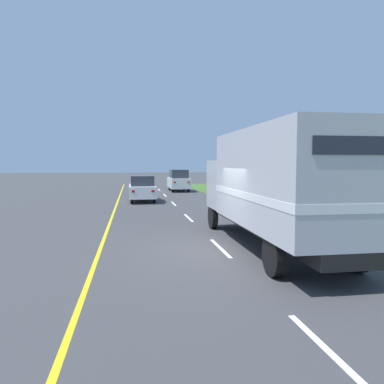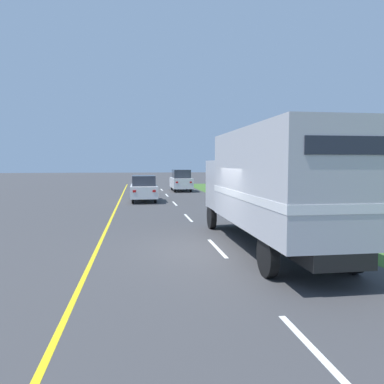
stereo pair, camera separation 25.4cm
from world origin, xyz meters
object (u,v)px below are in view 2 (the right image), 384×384
object	(u,v)px
lead_car_white	(144,188)
horse_trailer_truck	(273,184)
roadside_tree_far	(271,160)
lead_car_white_ahead	(181,180)
highway_sign	(361,184)
roadside_tree_near	(360,146)
roadside_tree_mid	(317,151)

from	to	relation	value
lead_car_white	horse_trailer_truck	bearing A→B (deg)	-76.89
horse_trailer_truck	roadside_tree_far	xyz separation A→B (m)	(8.09, 22.07, 0.95)
lead_car_white_ahead	highway_sign	distance (m)	21.77
lead_car_white_ahead	roadside_tree_far	size ratio (longest dim) A/B	0.98
highway_sign	roadside_tree_near	bearing A→B (deg)	59.30
roadside_tree_near	roadside_tree_far	size ratio (longest dim) A/B	1.11
lead_car_white_ahead	roadside_tree_mid	xyz separation A→B (m)	(8.53, -10.39, 2.48)
horse_trailer_truck	roadside_tree_near	world-z (taller)	roadside_tree_near
highway_sign	lead_car_white	bearing A→B (deg)	126.90
roadside_tree_mid	roadside_tree_far	world-z (taller)	roadside_tree_mid
horse_trailer_truck	roadside_tree_mid	world-z (taller)	roadside_tree_mid
horse_trailer_truck	highway_sign	world-z (taller)	horse_trailer_truck
lead_car_white_ahead	roadside_tree_mid	distance (m)	13.67
lead_car_white_ahead	roadside_tree_mid	size ratio (longest dim) A/B	0.89
roadside_tree_mid	lead_car_white_ahead	bearing A→B (deg)	129.39
lead_car_white	lead_car_white_ahead	size ratio (longest dim) A/B	0.94
horse_trailer_truck	highway_sign	xyz separation A→B (m)	(5.26, 3.65, -0.23)
highway_sign	roadside_tree_far	distance (m)	18.67
roadside_tree_near	horse_trailer_truck	bearing A→B (deg)	-136.47
roadside_tree_mid	highway_sign	bearing A→B (deg)	-107.55
roadside_tree_far	highway_sign	bearing A→B (deg)	-98.76
horse_trailer_truck	lead_car_white	distance (m)	15.90
roadside_tree_far	roadside_tree_near	bearing A→B (deg)	-93.78
horse_trailer_truck	roadside_tree_far	distance (m)	23.53
roadside_tree_near	roadside_tree_far	distance (m)	15.39
lead_car_white_ahead	roadside_tree_near	world-z (taller)	roadside_tree_near
lead_car_white	highway_sign	size ratio (longest dim) A/B	1.54
horse_trailer_truck	highway_sign	distance (m)	6.41
horse_trailer_truck	highway_sign	bearing A→B (deg)	34.80
lead_car_white_ahead	horse_trailer_truck	bearing A→B (deg)	-90.29
roadside_tree_mid	roadside_tree_far	xyz separation A→B (m)	(-0.56, 7.66, -0.55)
horse_trailer_truck	lead_car_white	xyz separation A→B (m)	(-3.60, 15.45, -1.09)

